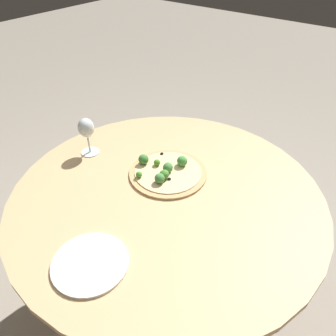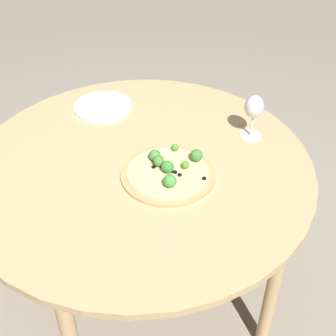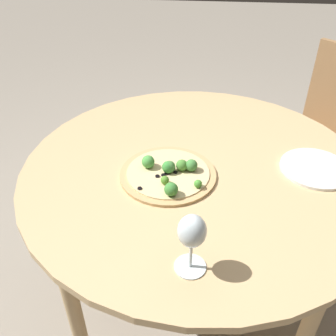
{
  "view_description": "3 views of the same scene",
  "coord_description": "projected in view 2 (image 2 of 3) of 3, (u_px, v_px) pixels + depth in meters",
  "views": [
    {
      "loc": [
        0.57,
        -0.72,
        1.61
      ],
      "look_at": [
        -0.06,
        0.09,
        0.81
      ],
      "focal_mm": 35.0,
      "sensor_mm": 36.0,
      "label": 1
    },
    {
      "loc": [
        0.38,
        1.18,
        1.77
      ],
      "look_at": [
        -0.06,
        0.09,
        0.81
      ],
      "focal_mm": 50.0,
      "sensor_mm": 36.0,
      "label": 2
    },
    {
      "loc": [
        -1.03,
        -0.01,
        1.52
      ],
      "look_at": [
        -0.06,
        0.09,
        0.81
      ],
      "focal_mm": 40.0,
      "sensor_mm": 36.0,
      "label": 3
    }
  ],
  "objects": [
    {
      "name": "ground_plane",
      "position": [
        147.0,
        300.0,
        2.08
      ],
      "size": [
        12.0,
        12.0,
        0.0
      ],
      "primitive_type": "plane",
      "color": "gray"
    },
    {
      "name": "dining_table",
      "position": [
        141.0,
        182.0,
        1.64
      ],
      "size": [
        1.18,
        1.18,
        0.78
      ],
      "color": "tan",
      "rests_on": "ground_plane"
    },
    {
      "name": "pizza",
      "position": [
        169.0,
        171.0,
        1.54
      ],
      "size": [
        0.31,
        0.31,
        0.06
      ],
      "color": "tan",
      "rests_on": "dining_table"
    },
    {
      "name": "wine_glass",
      "position": [
        253.0,
        108.0,
        1.64
      ],
      "size": [
        0.08,
        0.08,
        0.17
      ],
      "color": "silver",
      "rests_on": "dining_table"
    },
    {
      "name": "plate_near",
      "position": [
        103.0,
        106.0,
        1.86
      ],
      "size": [
        0.23,
        0.23,
        0.01
      ],
      "color": "silver",
      "rests_on": "dining_table"
    }
  ]
}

